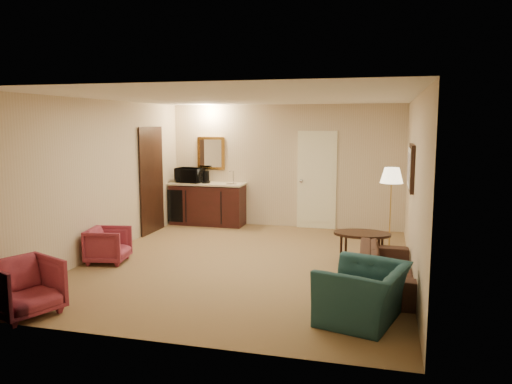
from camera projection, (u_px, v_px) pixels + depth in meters
ground at (247, 263)px, 7.94m from camera, size 6.00×6.00×0.00m
room_walls at (253, 152)px, 8.47m from camera, size 5.02×6.01×2.61m
wetbar_cabinet at (208, 204)px, 10.90m from camera, size 1.64×0.58×0.92m
sofa at (386, 262)px, 6.72m from camera, size 0.59×1.83×0.71m
teal_armchair at (363, 284)px, 5.57m from camera, size 0.89×1.13×0.87m
rose_chair_near at (108, 243)px, 7.95m from camera, size 0.66×0.70×0.62m
rose_chair_far at (24, 285)px, 5.76m from camera, size 0.88×0.91×0.72m
coffee_table at (362, 248)px, 7.86m from camera, size 0.96×0.71×0.51m
floor_lamp at (390, 209)px, 8.63m from camera, size 0.48×0.48×1.47m
waste_bin at (236, 220)px, 10.71m from camera, size 0.30×0.30×0.31m
microwave at (190, 173)px, 10.90m from camera, size 0.61×0.39×0.39m
coffee_maker at (206, 177)px, 10.77m from camera, size 0.18×0.18×0.27m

